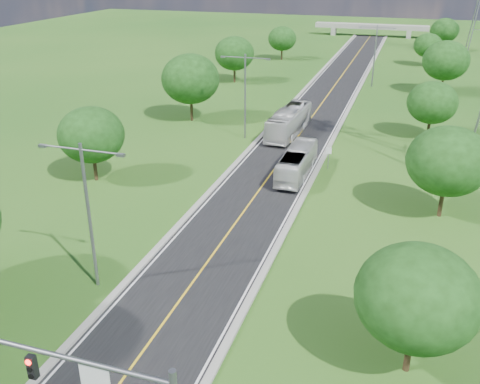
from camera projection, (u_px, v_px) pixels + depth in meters
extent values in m
plane|color=#1D4D15|center=(317.00, 111.00, 75.94)|extent=(260.00, 260.00, 0.00)
cube|color=black|center=(324.00, 101.00, 81.15)|extent=(8.00, 150.00, 0.06)
cube|color=gray|center=(296.00, 98.00, 82.31)|extent=(0.50, 150.00, 0.22)
cube|color=gray|center=(352.00, 102.00, 79.92)|extent=(0.50, 150.00, 0.22)
cylinder|color=slate|center=(69.00, 358.00, 19.77)|extent=(8.40, 0.20, 0.20)
cube|color=black|center=(32.00, 367.00, 20.64)|extent=(0.35, 0.28, 1.05)
cylinder|color=#FF140C|center=(28.00, 362.00, 20.36)|extent=(0.24, 0.06, 0.24)
cube|color=white|center=(95.00, 377.00, 19.73)|extent=(1.25, 0.06, 1.00)
cylinder|color=slate|center=(328.00, 158.00, 54.86)|extent=(0.08, 0.08, 2.40)
cube|color=white|center=(329.00, 151.00, 54.51)|extent=(0.55, 0.04, 0.70)
cube|color=gray|center=(334.00, 31.00, 147.91)|extent=(1.20, 3.00, 2.00)
cube|color=gray|center=(409.00, 34.00, 142.29)|extent=(1.20, 3.00, 2.00)
cube|color=gray|center=(371.00, 26.00, 144.45)|extent=(30.00, 3.00, 1.20)
cylinder|color=slate|center=(89.00, 218.00, 33.86)|extent=(0.22, 0.22, 10.00)
cylinder|color=slate|center=(61.00, 147.00, 32.39)|extent=(2.80, 0.12, 0.12)
cylinder|color=slate|center=(101.00, 152.00, 31.60)|extent=(2.80, 0.12, 0.12)
cube|color=slate|center=(43.00, 146.00, 32.77)|extent=(0.50, 0.25, 0.18)
cube|color=slate|center=(121.00, 155.00, 31.25)|extent=(0.50, 0.25, 0.18)
cylinder|color=slate|center=(245.00, 97.00, 62.55)|extent=(0.22, 0.22, 10.00)
cylinder|color=slate|center=(234.00, 57.00, 61.08)|extent=(2.80, 0.12, 0.12)
cylinder|color=slate|center=(257.00, 58.00, 60.29)|extent=(2.80, 0.12, 0.12)
cube|color=slate|center=(223.00, 57.00, 61.47)|extent=(0.50, 0.25, 0.18)
cube|color=slate|center=(268.00, 59.00, 59.95)|extent=(0.50, 0.25, 0.18)
cylinder|color=slate|center=(375.00, 56.00, 87.88)|extent=(0.22, 0.22, 10.00)
cylinder|color=slate|center=(369.00, 27.00, 86.40)|extent=(2.80, 0.12, 0.12)
cylinder|color=slate|center=(386.00, 28.00, 85.61)|extent=(2.80, 0.12, 0.12)
cube|color=slate|center=(360.00, 27.00, 86.79)|extent=(0.50, 0.25, 0.18)
cube|color=slate|center=(395.00, 28.00, 85.27)|extent=(0.50, 0.25, 0.18)
cylinder|color=black|center=(95.00, 167.00, 52.07)|extent=(0.36, 0.36, 2.70)
ellipsoid|color=#15380F|center=(91.00, 135.00, 50.73)|extent=(6.30, 6.30, 5.36)
cylinder|color=black|center=(192.00, 109.00, 70.80)|extent=(0.36, 0.36, 3.24)
ellipsoid|color=#15380F|center=(190.00, 79.00, 69.20)|extent=(7.56, 7.56, 6.43)
cylinder|color=black|center=(234.00, 74.00, 92.31)|extent=(0.36, 0.36, 2.88)
ellipsoid|color=#15380F|center=(234.00, 53.00, 90.88)|extent=(6.72, 6.72, 5.71)
cylinder|color=black|center=(282.00, 54.00, 112.55)|extent=(0.36, 0.36, 2.52)
ellipsoid|color=#15380F|center=(282.00, 39.00, 111.30)|extent=(5.88, 5.88, 5.00)
cylinder|color=black|center=(409.00, 350.00, 27.98)|extent=(0.36, 0.36, 2.70)
ellipsoid|color=#15380F|center=(417.00, 297.00, 26.64)|extent=(6.30, 6.30, 5.36)
cylinder|color=black|center=(441.00, 200.00, 44.77)|extent=(0.36, 0.36, 2.88)
ellipsoid|color=#15380F|center=(448.00, 161.00, 43.34)|extent=(6.72, 6.72, 5.71)
cylinder|color=black|center=(429.00, 128.00, 64.26)|extent=(0.36, 0.36, 2.52)
ellipsoid|color=#15380F|center=(432.00, 103.00, 63.01)|extent=(5.88, 5.88, 5.00)
cylinder|color=black|center=(442.00, 84.00, 84.45)|extent=(0.36, 0.36, 3.06)
ellipsoid|color=#15380F|center=(446.00, 61.00, 82.93)|extent=(7.14, 7.14, 6.07)
cylinder|color=black|center=(426.00, 60.00, 106.17)|extent=(0.36, 0.36, 2.34)
ellipsoid|color=#15380F|center=(428.00, 45.00, 105.01)|extent=(5.46, 5.46, 4.64)
cylinder|color=black|center=(442.00, 45.00, 122.50)|extent=(0.36, 0.36, 2.70)
ellipsoid|color=#15380F|center=(445.00, 30.00, 121.16)|extent=(6.30, 6.30, 5.36)
imported|color=silver|center=(297.00, 162.00, 53.05)|extent=(2.33, 9.89, 2.75)
imported|color=beige|center=(289.00, 122.00, 65.15)|extent=(3.39, 11.71, 3.22)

